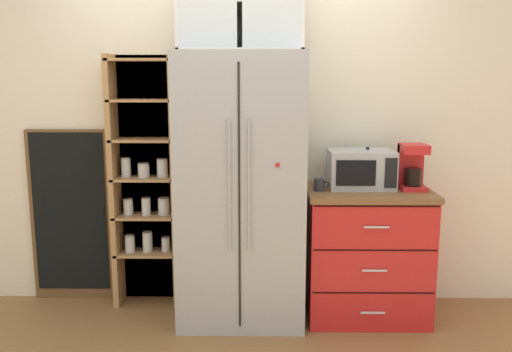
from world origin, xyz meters
The scene contains 13 objects.
ground_plane centered at (0.00, 0.00, 0.00)m, with size 10.66×10.66×0.00m, color olive.
wall_back_cream centered at (0.00, 0.40, 1.27)m, with size 4.96×0.10×2.55m, color silver.
refrigerator centered at (0.00, 0.03, 0.91)m, with size 0.84×0.66×1.82m.
pantry_shelf_column centered at (-0.70, 0.30, 0.91)m, with size 0.52×0.26×1.82m.
counter_cabinet centered at (0.87, 0.06, 0.46)m, with size 0.84×0.61×0.91m.
microwave centered at (0.82, 0.11, 1.04)m, with size 0.44×0.33×0.26m.
coffee_maker centered at (1.16, 0.07, 1.06)m, with size 0.17×0.20×0.31m.
mug_charcoal centered at (0.52, -0.01, 0.95)m, with size 0.11×0.07×0.08m.
mug_navy centered at (0.87, 0.07, 0.96)m, with size 0.11×0.08×0.10m.
bottle_cobalt centered at (0.87, 0.14, 1.03)m, with size 0.06×0.06×0.28m.
bottle_green centered at (0.87, 0.09, 1.01)m, with size 0.06×0.06×0.25m.
upper_cabinet centered at (0.00, 0.08, 2.12)m, with size 0.81×0.32×0.61m.
chalkboard_menu centered at (-1.28, 0.33, 0.65)m, with size 0.60×0.04×1.29m.
Camera 1 is at (0.14, -3.56, 1.66)m, focal length 37.98 mm.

